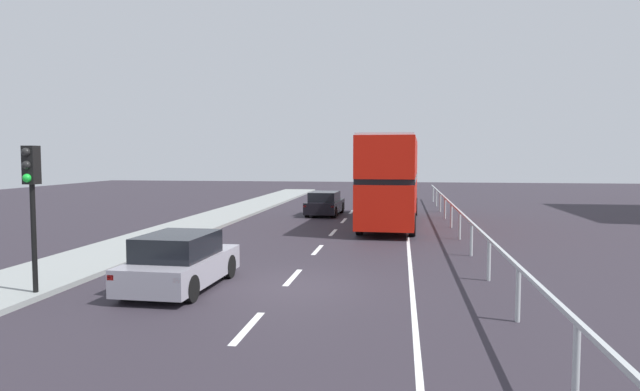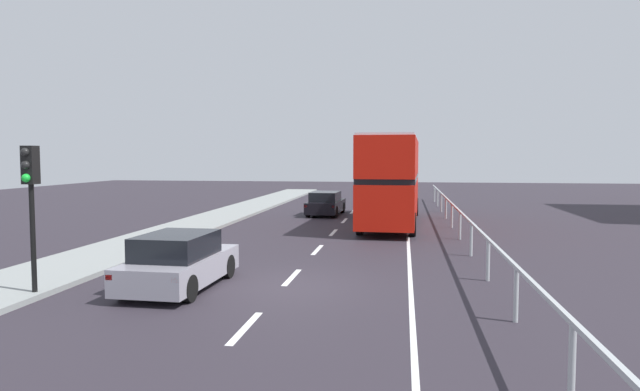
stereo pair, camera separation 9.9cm
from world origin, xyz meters
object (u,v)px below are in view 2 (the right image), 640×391
(hatchback_car_near, at_px, (179,262))
(double_decker_bus_red, at_px, (392,178))
(traffic_signal_pole, at_px, (30,183))
(sedan_car_ahead, at_px, (326,204))

(hatchback_car_near, bearing_deg, double_decker_bus_red, 72.43)
(traffic_signal_pole, xyz_separation_m, sedan_car_ahead, (4.25, 19.74, -2.09))
(double_decker_bus_red, xyz_separation_m, hatchback_car_near, (-5.06, -14.46, -1.63))
(double_decker_bus_red, height_order, hatchback_car_near, double_decker_bus_red)
(hatchback_car_near, distance_m, sedan_car_ahead, 18.33)
(hatchback_car_near, relative_size, traffic_signal_pole, 1.18)
(sedan_car_ahead, bearing_deg, double_decker_bus_red, -42.58)
(hatchback_car_near, height_order, traffic_signal_pole, traffic_signal_pole)
(hatchback_car_near, xyz_separation_m, traffic_signal_pole, (-3.03, -1.45, 2.07))
(double_decker_bus_red, xyz_separation_m, traffic_signal_pole, (-8.08, -15.91, 0.44))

